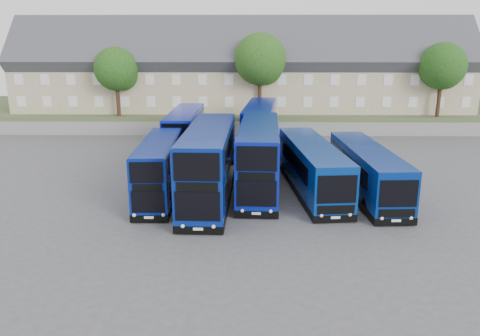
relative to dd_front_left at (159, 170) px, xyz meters
The scene contains 15 objects.
ground 6.24m from the dd_front_left, 26.15° to the right, with size 120.00×120.00×0.00m, color #4A4A4F.
retaining_wall 22.07m from the dd_front_left, 75.98° to the left, with size 70.00×0.40×1.50m, color slate.
earth_bank 31.84m from the dd_front_left, 80.35° to the left, with size 80.00×20.00×2.00m, color #485932.
terrace_row 28.29m from the dd_front_left, 78.97° to the left, with size 54.00×10.40×11.20m.
dd_front_left is the anchor object (origin of this frame).
dd_front_mid 3.46m from the dd_front_left, ahead, with size 3.13×12.31×4.86m.
dd_front_right 6.98m from the dd_front_left, 14.54° to the left, with size 3.22×11.86×4.67m.
dd_rear_left 10.93m from the dd_front_left, 88.21° to the left, with size 2.57×10.73×4.25m.
dd_rear_right 15.49m from the dd_front_left, 62.66° to the left, with size 3.69×11.41×4.46m.
coach_east_a 10.59m from the dd_front_left, ahead, with size 3.85×12.71×3.42m.
coach_east_b 14.21m from the dd_front_left, ahead, with size 3.13×12.06×3.27m.
tree_west 24.58m from the dd_front_left, 110.75° to the left, with size 4.80×4.80×7.65m.
tree_mid 24.94m from the dd_front_left, 71.96° to the left, with size 5.76×5.76×9.18m.
tree_east 35.93m from the dd_front_left, 39.28° to the left, with size 5.12×5.12×8.16m.
tree_far 44.99m from the dd_front_left, 41.36° to the left, with size 5.44×5.44×8.67m.
Camera 1 is at (0.56, -27.65, 10.46)m, focal length 35.00 mm.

